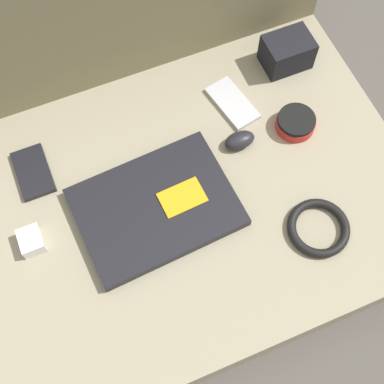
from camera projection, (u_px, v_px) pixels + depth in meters
The scene contains 11 objects.
ground_plane at pixel (192, 214), 1.20m from camera, with size 8.00×8.00×0.00m, color #4C4742.
couch_seat at pixel (192, 206), 1.16m from camera, with size 0.93×0.67×0.10m.
couch_backrest at pixel (115, 1), 1.16m from camera, with size 0.93×0.20×0.47m.
laptop at pixel (156, 206), 1.09m from camera, with size 0.33×0.25×0.03m.
computer_mouse at pixel (240, 140), 1.15m from camera, with size 0.07×0.04×0.03m.
speaker_puck at pixel (296, 123), 1.16m from camera, with size 0.09×0.09×0.03m.
phone_silver at pixel (232, 103), 1.20m from camera, with size 0.09×0.14×0.01m.
phone_black at pixel (33, 172), 1.13m from camera, with size 0.07×0.12×0.01m.
camera_pouch at pixel (287, 52), 1.22m from camera, with size 0.11×0.08×0.08m.
charger_brick at pixel (31, 241), 1.05m from camera, with size 0.04×0.05×0.03m.
cable_coil at pixel (318, 228), 1.07m from camera, with size 0.13×0.13×0.02m.
Camera 1 is at (-0.17, -0.42, 1.12)m, focal length 50.00 mm.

